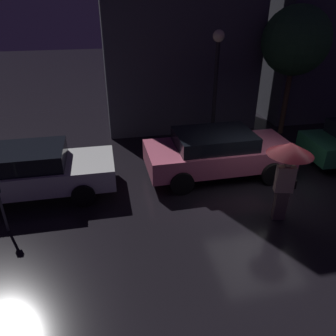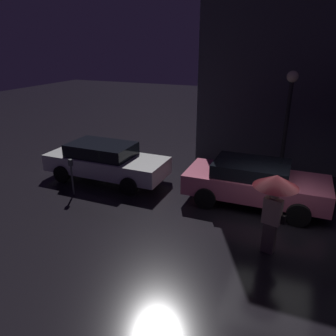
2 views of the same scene
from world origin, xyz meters
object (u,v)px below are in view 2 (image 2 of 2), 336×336
parked_car_pink (254,182)px  street_lamp_near (288,108)px  parking_meter (72,173)px  pedestrian_with_umbrella (275,192)px  parked_car_white (105,161)px

parked_car_pink → street_lamp_near: size_ratio=1.11×
parking_meter → street_lamp_near: size_ratio=0.32×
parked_car_pink → pedestrian_with_umbrella: bearing=-73.6°
parked_car_pink → parking_meter: (-5.82, -1.72, 0.03)m
parked_car_pink → pedestrian_with_umbrella: (0.79, -2.53, 0.88)m
parked_car_pink → parking_meter: parked_car_pink is taller
parked_car_white → pedestrian_with_umbrella: 6.82m
parked_car_pink → street_lamp_near: street_lamp_near is taller
pedestrian_with_umbrella → parking_meter: (-6.61, 0.81, -0.86)m
parked_car_white → pedestrian_with_umbrella: bearing=-20.8°
parking_meter → street_lamp_near: (6.44, 4.06, 1.96)m
parked_car_pink → street_lamp_near: 3.13m
pedestrian_with_umbrella → street_lamp_near: (-0.17, 4.87, 1.10)m
parked_car_white → pedestrian_with_umbrella: size_ratio=2.23×
parked_car_white → parked_car_pink: 5.52m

